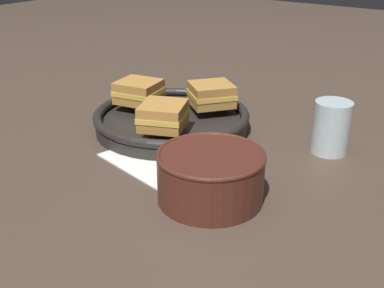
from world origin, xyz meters
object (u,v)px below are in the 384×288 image
Objects in this scene: sandwich_far_left at (139,91)px; spoon at (183,156)px; sandwich_near_left at (163,115)px; sandwich_near_right at (211,94)px; skillet at (172,120)px; soup_bowl at (211,173)px; drinking_glass at (331,127)px.

spoon is at bearing -28.09° from sandwich_far_left.
sandwich_far_left is (-0.13, 0.08, 0.00)m from sandwich_near_left.
sandwich_near_right is at bearing 105.14° from spoon.
skillet is at bearing -1.35° from sandwich_far_left.
sandwich_far_left is at bearing 148.71° from soup_bowl.
sandwich_far_left is (-0.31, 0.19, 0.02)m from soup_bowl.
spoon is 0.23m from sandwich_far_left.
soup_bowl is 0.29m from skillet.
drinking_glass is (0.20, 0.19, 0.04)m from spoon.
skillet is 3.17× the size of sandwich_far_left.
sandwich_near_right reaches higher than skillet.
drinking_glass is at bearing 40.24° from spoon.
drinking_glass is (0.31, 0.09, 0.03)m from skillet.
spoon is 0.15m from skillet.
sandwich_far_left is (-0.09, 0.00, 0.04)m from skillet.
soup_bowl is 1.64× the size of sandwich_far_left.
sandwich_near_right is at bearing 123.60° from soup_bowl.
sandwich_near_left reaches higher than spoon.
drinking_glass is at bearing 2.07° from sandwich_near_right.
soup_bowl is 1.47× the size of sandwich_near_left.
skillet is at bearing 118.65° from sandwich_near_left.
drinking_glass reaches higher than spoon.
drinking_glass reaches higher than sandwich_near_right.
soup_bowl reaches higher than skillet.
drinking_glass is (0.08, 0.28, 0.00)m from soup_bowl.
sandwich_near_right is at bearing -177.93° from drinking_glass.
spoon is at bearing -44.14° from skillet.
sandwich_near_right is 1.21× the size of drinking_glass.
sandwich_near_right is 1.18× the size of sandwich_far_left.
sandwich_near_right is (-0.18, 0.27, 0.02)m from soup_bowl.
soup_bowl is 0.15m from spoon.
spoon is 0.44× the size of skillet.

